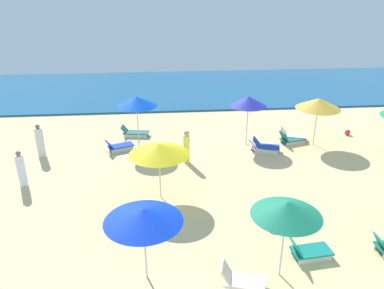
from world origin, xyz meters
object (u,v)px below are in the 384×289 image
Objects in this scene: lounge_chair_0_1 at (291,139)px; beachgoer_4 at (187,147)px; umbrella_1 at (136,101)px; lounge_chair_7_1 at (262,147)px; lounge_chair_0_0 at (292,135)px; beach_ball_2 at (271,226)px; umbrella_4 at (159,149)px; beachgoer_2 at (40,142)px; beach_ball_1 at (347,132)px; lounge_chair_6_0 at (308,250)px; lounge_chair_7_0 at (265,147)px; lounge_chair_6_1 at (241,280)px; lounge_chair_1_1 at (119,146)px; umbrella_0 at (318,103)px; lounge_chair_1_0 at (134,132)px; umbrella_5 at (143,215)px; umbrella_7 at (248,101)px; umbrella_6 at (287,209)px; beachgoer_3 at (21,170)px.

lounge_chair_0_1 is 0.92× the size of beachgoer_4.
lounge_chair_7_1 is at bearing -9.61° from umbrella_1.
beach_ball_2 is (-3.33, -7.74, -0.12)m from lounge_chair_0_0.
umbrella_4 is 1.41× the size of beachgoer_2.
beach_ball_1 is at bearing -32.26° from beachgoer_4.
lounge_chair_6_0 reaches higher than lounge_chair_7_0.
lounge_chair_6_1 is at bearing -67.07° from umbrella_4.
lounge_chair_1_1 is at bearing 128.84° from beach_ball_2.
beachgoer_2 is at bearing 44.85° from lounge_chair_6_0.
beach_ball_2 is (-1.50, -6.34, -0.14)m from lounge_chair_7_0.
lounge_chair_7_1 is at bearing -161.78° from beach_ball_1.
lounge_chair_6_0 is 2.54m from lounge_chair_6_1.
beachgoer_2 is 7.04m from beachgoer_4.
beachgoer_2 is at bearing 112.98° from lounge_chair_0_0.
lounge_chair_1_1 is 0.91× the size of beachgoer_4.
umbrella_0 is 1.61× the size of lounge_chair_1_0.
umbrella_5 is (-7.49, -9.63, 1.84)m from lounge_chair_0_0.
umbrella_4 reaches higher than lounge_chair_6_0.
beachgoer_2 reaches higher than lounge_chair_6_0.
umbrella_5 is (-0.44, -4.44, 0.06)m from umbrella_4.
beach_ball_1 is (10.32, 5.61, -1.88)m from umbrella_4.
umbrella_1 is at bearing -93.38° from lounge_chair_1_1.
beach_ball_2 is at bearing 175.26° from lounge_chair_0_0.
beachgoer_4 is (-0.90, 8.02, 0.52)m from lounge_chair_6_1.
lounge_chair_0_1 is 3.13m from umbrella_7.
lounge_chair_0_1 is 5.57× the size of beach_ball_2.
beach_ball_1 is at bearing -91.38° from lounge_chair_0_1.
umbrella_0 reaches higher than beachgoer_4.
umbrella_1 reaches higher than lounge_chair_7_0.
lounge_chair_0_0 is at bearing -18.41° from beachgoer_2.
umbrella_7 is (-2.55, -0.31, 2.05)m from lounge_chair_0_0.
umbrella_6 reaches higher than beach_ball_1.
umbrella_6 is 12.59m from beach_ball_1.
beachgoer_3 is at bearing 146.35° from umbrella_6.
lounge_chair_6_0 is (5.81, -10.47, 0.04)m from lounge_chair_1_0.
lounge_chair_0_1 is 5.89m from beachgoer_4.
beach_ball_2 is (5.73, -7.12, -0.11)m from lounge_chair_1_1.
beachgoer_3 is (-3.61, -3.27, 0.50)m from lounge_chair_1_1.
lounge_chair_0_1 is 8.50m from umbrella_4.
umbrella_7 is (1.12, 9.57, 0.06)m from umbrella_6.
lounge_chair_7_1 is (-1.77, -0.84, 0.00)m from lounge_chair_0_1.
beachgoer_4 is at bearing 91.44° from lounge_chair_7_1.
lounge_chair_6_0 is 11.42m from beachgoer_3.
umbrella_4 is (1.35, -6.45, 1.82)m from lounge_chair_1_0.
lounge_chair_0_1 is at bearing -1.43° from umbrella_1.
lounge_chair_0_0 is 0.66× the size of umbrella_5.
lounge_chair_6_0 is at bearing -58.41° from umbrella_1.
umbrella_0 is 1.65× the size of lounge_chair_0_0.
lounge_chair_0_0 is at bearing 6.93° from umbrella_7.
umbrella_1 reaches higher than beachgoer_3.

